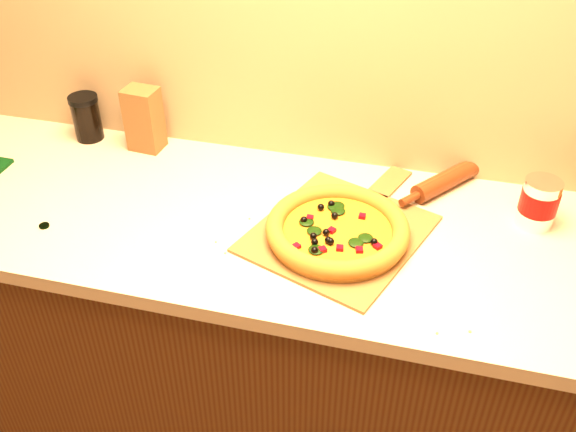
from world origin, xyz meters
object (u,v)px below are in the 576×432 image
object	(u,v)px
dark_jar	(86,117)
pizza_peel	(342,230)
pepper_grinder	(534,208)
rolling_pin	(450,178)
coffee_canister	(539,202)
pizza	(337,230)

from	to	relation	value
dark_jar	pizza_peel	bearing A→B (deg)	-17.68
pepper_grinder	rolling_pin	world-z (taller)	pepper_grinder
coffee_canister	rolling_pin	bearing A→B (deg)	151.41
coffee_canister	pizza	bearing A→B (deg)	-158.09
pepper_grinder	rolling_pin	size ratio (longest dim) A/B	0.32
pizza_peel	coffee_canister	size ratio (longest dim) A/B	4.71
pizza	dark_jar	world-z (taller)	dark_jar
pizza	coffee_canister	distance (m)	0.50
pizza_peel	dark_jar	distance (m)	0.87
pizza	rolling_pin	world-z (taller)	pizza
pizza	rolling_pin	bearing A→B (deg)	50.46
pizza_peel	dark_jar	bearing A→B (deg)	-177.63
coffee_canister	dark_jar	distance (m)	1.29
coffee_canister	dark_jar	xyz separation A→B (m)	(-1.29, 0.11, 0.00)
rolling_pin	dark_jar	xyz separation A→B (m)	(-1.07, -0.01, 0.04)
pizza_peel	pizza	xyz separation A→B (m)	(-0.01, -0.04, 0.03)
dark_jar	pepper_grinder	bearing A→B (deg)	-4.57
rolling_pin	coffee_canister	distance (m)	0.25
rolling_pin	dark_jar	world-z (taller)	dark_jar
pizza_peel	rolling_pin	size ratio (longest dim) A/B	1.91
pepper_grinder	pizza	bearing A→B (deg)	-156.84
pizza	pepper_grinder	xyz separation A→B (m)	(0.46, 0.20, 0.01)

